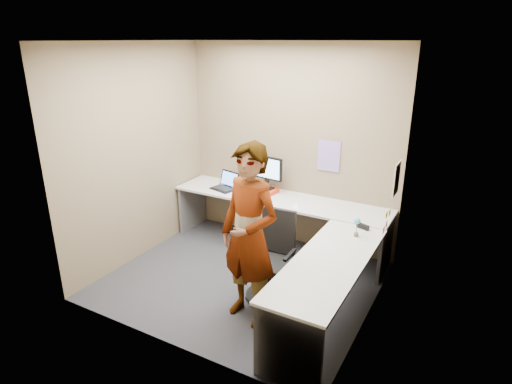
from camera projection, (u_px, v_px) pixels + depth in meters
The scene contains 21 objects.
ground at pixel (241, 280), 5.11m from camera, with size 3.00×3.00×0.00m, color #25252A.
wall_back at pixel (290, 147), 5.72m from camera, with size 3.00×3.00×0.00m, color brown.
wall_right at pixel (378, 195), 3.97m from camera, with size 2.70×2.70×0.00m, color brown.
wall_left at pixel (137, 155), 5.34m from camera, with size 2.70×2.70×0.00m, color brown.
ceiling at pixel (238, 41), 4.20m from camera, with size 3.00×3.00×0.00m, color white.
desk at pixel (290, 231), 5.03m from camera, with size 2.98×2.58×0.73m.
paper_ream at pixel (266, 190), 5.85m from camera, with size 0.29×0.22×0.06m, color red.
monitor at pixel (267, 170), 5.77m from camera, with size 0.47×0.16×0.45m.
laptop at pixel (226, 184), 6.00m from camera, with size 0.39×0.35×0.24m.
trackball_mouse at pixel (224, 184), 6.13m from camera, with size 0.12×0.08×0.07m.
origami at pixel (297, 205), 5.35m from camera, with size 0.10×0.10×0.06m, color white.
stapler at pixel (363, 226), 4.73m from camera, with size 0.15×0.04×0.06m, color black.
flower at pixel (357, 224), 4.52m from camera, with size 0.07×0.07×0.22m.
calendar_purple at pixel (329, 156), 5.48m from camera, with size 0.30×0.01×0.40m, color #846BB7.
calendar_white at pixel (397, 179), 4.75m from camera, with size 0.01×0.28×0.38m, color white.
sticky_note_a at pixel (387, 215), 4.56m from camera, with size 0.01×0.07×0.07m, color #F2E059.
sticky_note_b at pixel (386, 224), 4.64m from camera, with size 0.01×0.07×0.07m, color pink.
sticky_note_c at pixel (384, 230), 4.55m from camera, with size 0.01×0.07×0.07m, color pink.
sticky_note_d at pixel (390, 212), 4.69m from camera, with size 0.01×0.07×0.07m, color #F2E059.
office_chair at pixel (272, 264), 4.67m from camera, with size 0.52×0.52×0.98m.
person at pixel (249, 236), 4.13m from camera, with size 0.67×0.44×1.84m, color #999399.
Camera 1 is at (2.32, -3.81, 2.72)m, focal length 30.00 mm.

